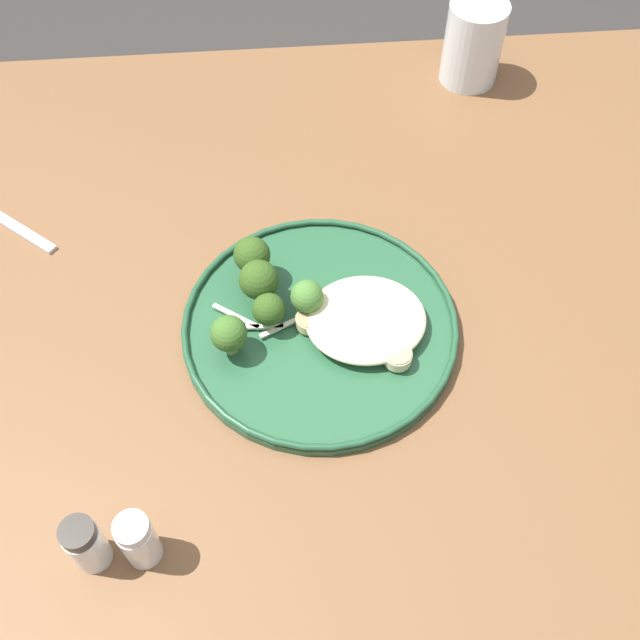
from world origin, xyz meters
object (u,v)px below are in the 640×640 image
object	(u,v)px
salt_shaker	(138,540)
pepper_shaker	(86,544)
seared_scallop_rear_pale	(350,301)
broccoli_floret_center_pile	(229,334)
broccoli_floret_rear_charred	(269,310)
broccoli_floret_front_edge	(252,256)
broccoli_floret_left_leaning	(307,297)
seared_scallop_center_golden	(398,357)
broccoli_floret_small_sprig	(259,281)
water_glass	(472,48)
seared_scallop_large_seared	(309,321)
seared_scallop_half_hidden	(368,319)
seared_scallop_tiny_bay	(330,312)
dinner_plate	(320,326)

from	to	relation	value
salt_shaker	pepper_shaker	size ratio (longest dim) A/B	1.00
seared_scallop_rear_pale	broccoli_floret_center_pile	distance (m)	0.13
pepper_shaker	broccoli_floret_rear_charred	bearing A→B (deg)	-126.01
broccoli_floret_front_edge	salt_shaker	xyz separation A→B (m)	(0.11, 0.29, -0.01)
broccoli_floret_left_leaning	broccoli_floret_front_edge	world-z (taller)	broccoli_floret_front_edge
seared_scallop_center_golden	broccoli_floret_front_edge	bearing A→B (deg)	-40.71
broccoli_floret_small_sprig	broccoli_floret_rear_charred	xyz separation A→B (m)	(-0.01, 0.03, -0.01)
pepper_shaker	seared_scallop_rear_pale	bearing A→B (deg)	-135.97
broccoli_floret_small_sprig	broccoli_floret_front_edge	bearing A→B (deg)	-79.56
water_glass	salt_shaker	world-z (taller)	water_glass
broccoli_floret_left_leaning	broccoli_floret_rear_charred	bearing A→B (deg)	15.89
seared_scallop_center_golden	salt_shaker	size ratio (longest dim) A/B	0.43
seared_scallop_large_seared	seared_scallop_half_hidden	distance (m)	0.06
seared_scallop_tiny_bay	salt_shaker	xyz separation A→B (m)	(0.19, 0.23, 0.01)
seared_scallop_rear_pale	broccoli_floret_small_sprig	bearing A→B (deg)	-9.76
pepper_shaker	seared_scallop_large_seared	bearing A→B (deg)	-132.94
broccoli_floret_left_leaning	broccoli_floret_small_sprig	bearing A→B (deg)	-21.93
seared_scallop_large_seared	broccoli_floret_rear_charred	bearing A→B (deg)	-8.24
seared_scallop_half_hidden	broccoli_floret_small_sprig	bearing A→B (deg)	-20.44
broccoli_floret_center_pile	salt_shaker	bearing A→B (deg)	67.93
broccoli_floret_rear_charred	broccoli_floret_center_pile	distance (m)	0.05
dinner_plate	salt_shaker	xyz separation A→B (m)	(0.17, 0.22, 0.02)
seared_scallop_large_seared	broccoli_floret_center_pile	size ratio (longest dim) A/B	0.57
pepper_shaker	dinner_plate	bearing A→B (deg)	-134.39
seared_scallop_half_hidden	seared_scallop_rear_pale	bearing A→B (deg)	-56.48
broccoli_floret_front_edge	pepper_shaker	bearing A→B (deg)	62.54
water_glass	pepper_shaker	bearing A→B (deg)	53.94
dinner_plate	seared_scallop_tiny_bay	bearing A→B (deg)	-149.13
seared_scallop_half_hidden	broccoli_floret_rear_charred	size ratio (longest dim) A/B	0.79
broccoli_floret_small_sprig	broccoli_floret_front_edge	world-z (taller)	same
seared_scallop_large_seared	broccoli_floret_front_edge	distance (m)	0.09
seared_scallop_half_hidden	pepper_shaker	bearing A→B (deg)	39.14
dinner_plate	water_glass	size ratio (longest dim) A/B	2.66
broccoli_floret_center_pile	water_glass	world-z (taller)	water_glass
broccoli_floret_rear_charred	broccoli_floret_left_leaning	size ratio (longest dim) A/B	0.95
seared_scallop_large_seared	broccoli_floret_small_sprig	distance (m)	0.07
seared_scallop_rear_pale	salt_shaker	world-z (taller)	salt_shaker
seared_scallop_half_hidden	broccoli_floret_left_leaning	xyz separation A→B (m)	(0.06, -0.02, 0.02)
seared_scallop_large_seared	seared_scallop_center_golden	bearing A→B (deg)	148.99
seared_scallop_rear_pale	broccoli_floret_left_leaning	bearing A→B (deg)	4.21
broccoli_floret_front_edge	broccoli_floret_center_pile	bearing A→B (deg)	73.87
broccoli_floret_left_leaning	seared_scallop_rear_pale	bearing A→B (deg)	-175.79
water_glass	salt_shaker	distance (m)	0.74
broccoli_floret_small_sprig	seared_scallop_tiny_bay	bearing A→B (deg)	157.80
dinner_plate	broccoli_floret_small_sprig	size ratio (longest dim) A/B	4.92
broccoli_floret_front_edge	salt_shaker	world-z (taller)	broccoli_floret_front_edge
broccoli_floret_rear_charred	seared_scallop_half_hidden	bearing A→B (deg)	174.30
seared_scallop_large_seared	seared_scallop_rear_pale	world-z (taller)	seared_scallop_rear_pale
seared_scallop_rear_pale	broccoli_floret_front_edge	distance (m)	0.11
seared_scallop_tiny_bay	broccoli_floret_rear_charred	distance (m)	0.07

